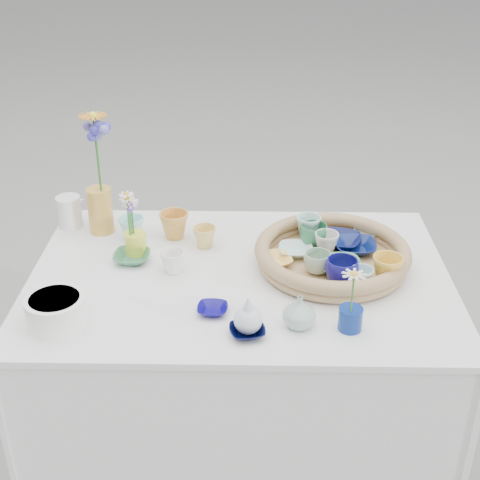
{
  "coord_description": "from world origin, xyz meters",
  "views": [
    {
      "loc": [
        0.03,
        -1.72,
        1.81
      ],
      "look_at": [
        0.0,
        0.02,
        0.87
      ],
      "focal_mm": 50.0,
      "sensor_mm": 36.0,
      "label": 1
    }
  ],
  "objects_px": {
    "display_table": "(240,458)",
    "bud_vase_seafoam": "(299,312)",
    "wicker_tray": "(332,255)",
    "tall_vase_yellow": "(100,210)"
  },
  "relations": [
    {
      "from": "display_table",
      "to": "wicker_tray",
      "type": "relative_size",
      "value": 2.66
    },
    {
      "from": "display_table",
      "to": "wicker_tray",
      "type": "height_order",
      "value": "wicker_tray"
    },
    {
      "from": "wicker_tray",
      "to": "bud_vase_seafoam",
      "type": "bearing_deg",
      "value": -110.61
    },
    {
      "from": "display_table",
      "to": "wicker_tray",
      "type": "bearing_deg",
      "value": 10.12
    },
    {
      "from": "wicker_tray",
      "to": "tall_vase_yellow",
      "type": "relative_size",
      "value": 3.06
    },
    {
      "from": "display_table",
      "to": "wicker_tray",
      "type": "xyz_separation_m",
      "value": [
        0.28,
        0.05,
        0.8
      ]
    },
    {
      "from": "display_table",
      "to": "bud_vase_seafoam",
      "type": "height_order",
      "value": "bud_vase_seafoam"
    },
    {
      "from": "display_table",
      "to": "tall_vase_yellow",
      "type": "height_order",
      "value": "tall_vase_yellow"
    },
    {
      "from": "wicker_tray",
      "to": "bud_vase_seafoam",
      "type": "relative_size",
      "value": 5.14
    },
    {
      "from": "display_table",
      "to": "bud_vase_seafoam",
      "type": "distance_m",
      "value": 0.87
    }
  ]
}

